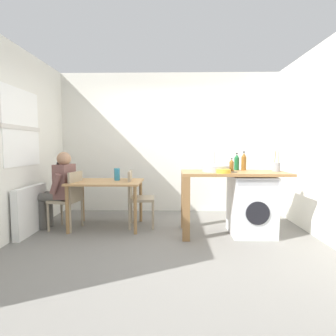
{
  "coord_description": "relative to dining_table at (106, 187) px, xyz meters",
  "views": [
    {
      "loc": [
        0.08,
        -3.46,
        1.29
      ],
      "look_at": [
        0.01,
        0.45,
        0.96
      ],
      "focal_mm": 28.07,
      "sensor_mm": 36.0,
      "label": 1
    }
  ],
  "objects": [
    {
      "name": "wall_counter_side",
      "position": [
        3.12,
        -0.62,
        0.71
      ],
      "size": [
        0.1,
        3.8,
        2.7
      ],
      "primitive_type": "cube",
      "color": "silver",
      "rests_on": "ground_plane"
    },
    {
      "name": "tap",
      "position": [
        1.67,
        -0.1,
        0.42
      ],
      "size": [
        0.02,
        0.02,
        0.28
      ],
      "primitive_type": "cylinder",
      "color": "#B2B2B7",
      "rests_on": "kitchen_counter"
    },
    {
      "name": "ground_plane",
      "position": [
        0.97,
        -0.62,
        -0.64
      ],
      "size": [
        5.46,
        5.46,
        0.0
      ],
      "primitive_type": "plane",
      "color": "slate"
    },
    {
      "name": "sink_basin",
      "position": [
        1.67,
        -0.28,
        0.32
      ],
      "size": [
        0.38,
        0.38,
        0.09
      ],
      "primitive_type": "cylinder",
      "color": "#9EA0A5",
      "rests_on": "kitchen_counter"
    },
    {
      "name": "dining_table",
      "position": [
        0.0,
        0.0,
        0.0
      ],
      "size": [
        1.1,
        0.76,
        0.74
      ],
      "color": "tan",
      "rests_on": "ground_plane"
    },
    {
      "name": "utensil_crock",
      "position": [
        2.56,
        -0.23,
        0.35
      ],
      "size": [
        0.11,
        0.11,
        0.3
      ],
      "color": "gray",
      "rests_on": "kitchen_counter"
    },
    {
      "name": "vase",
      "position": [
        0.15,
        0.1,
        0.19
      ],
      "size": [
        0.09,
        0.09,
        0.19
      ],
      "primitive_type": "cylinder",
      "color": "teal",
      "rests_on": "dining_table"
    },
    {
      "name": "seated_person",
      "position": [
        -0.71,
        -0.09,
        0.03
      ],
      "size": [
        0.53,
        0.53,
        1.2
      ],
      "rotation": [
        0.0,
        0.0,
        1.42
      ],
      "color": "#595651",
      "rests_on": "ground_plane"
    },
    {
      "name": "bottle_tall_green",
      "position": [
        1.92,
        -0.21,
        0.36
      ],
      "size": [
        0.06,
        0.06,
        0.19
      ],
      "color": "brown",
      "rests_on": "kitchen_counter"
    },
    {
      "name": "washing_machine",
      "position": [
        2.19,
        -0.29,
        -0.21
      ],
      "size": [
        0.6,
        0.61,
        0.86
      ],
      "color": "silver",
      "rests_on": "ground_plane"
    },
    {
      "name": "kitchen_counter",
      "position": [
        1.72,
        -0.28,
        0.12
      ],
      "size": [
        1.5,
        0.68,
        0.92
      ],
      "color": "#9E7042",
      "rests_on": "ground_plane"
    },
    {
      "name": "scissors",
      "position": [
        1.88,
        -0.38,
        0.28
      ],
      "size": [
        0.15,
        0.06,
        0.01
      ],
      "color": "#B2B2B7",
      "rests_on": "kitchen_counter"
    },
    {
      "name": "bottle_clear_small",
      "position": [
        2.14,
        -0.05,
        0.41
      ],
      "size": [
        0.08,
        0.08,
        0.29
      ],
      "color": "brown",
      "rests_on": "kitchen_counter"
    },
    {
      "name": "bottle_squat_brown",
      "position": [
        2.04,
        -0.01,
        0.4
      ],
      "size": [
        0.08,
        0.08,
        0.27
      ],
      "color": "#19592D",
      "rests_on": "kitchen_counter"
    },
    {
      "name": "chair_person_seat",
      "position": [
        -0.55,
        -0.11,
        -0.14
      ],
      "size": [
        0.46,
        0.46,
        0.9
      ],
      "rotation": [
        0.0,
        0.0,
        1.42
      ],
      "color": "gray",
      "rests_on": "ground_plane"
    },
    {
      "name": "wall_back",
      "position": [
        0.97,
        1.13,
        0.71
      ],
      "size": [
        4.6,
        0.1,
        2.7
      ],
      "primitive_type": "cube",
      "color": "silver",
      "rests_on": "ground_plane"
    },
    {
      "name": "mixing_bowl",
      "position": [
        1.74,
        -0.48,
        0.31
      ],
      "size": [
        0.2,
        0.2,
        0.05
      ],
      "color": "gold",
      "rests_on": "kitchen_counter"
    },
    {
      "name": "chair_opposite",
      "position": [
        0.48,
        0.05,
        -0.14
      ],
      "size": [
        0.43,
        0.43,
        0.9
      ],
      "rotation": [
        0.0,
        0.0,
        -1.5
      ],
      "color": "gray",
      "rests_on": "ground_plane"
    },
    {
      "name": "radiator",
      "position": [
        -1.05,
        -0.32,
        -0.29
      ],
      "size": [
        0.1,
        0.8,
        0.7
      ],
      "primitive_type": "cube",
      "color": "white",
      "rests_on": "ground_plane"
    },
    {
      "name": "wall_window_side",
      "position": [
        -1.18,
        -0.61,
        0.71
      ],
      "size": [
        0.12,
        3.8,
        2.7
      ],
      "color": "silver",
      "rests_on": "ground_plane"
    }
  ]
}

